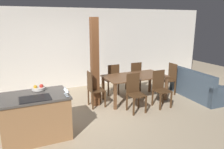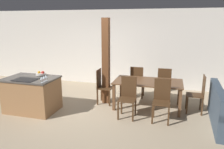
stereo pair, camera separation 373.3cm
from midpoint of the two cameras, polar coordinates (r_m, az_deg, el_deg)
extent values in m
plane|color=tan|center=(5.42, 12.13, -11.84)|extent=(16.00, 16.00, 0.00)
cube|color=silver|center=(7.52, 13.87, 5.91)|extent=(11.20, 0.08, 2.70)
cube|color=#9E7047|center=(5.09, -3.73, -8.08)|extent=(1.26, 0.86, 0.85)
cube|color=#4C4742|center=(4.94, -3.80, -3.28)|extent=(1.30, 0.90, 0.04)
cube|color=black|center=(4.74, -4.64, -3.70)|extent=(0.56, 0.40, 0.01)
cylinder|color=silver|center=(5.15, -1.49, -1.92)|extent=(0.27, 0.27, 0.05)
sphere|color=red|center=(5.11, -0.88, -1.45)|extent=(0.08, 0.08, 0.08)
sphere|color=gold|center=(5.15, -2.14, -1.36)|extent=(0.07, 0.07, 0.07)
cylinder|color=silver|center=(4.43, 1.62, -4.80)|extent=(0.06, 0.06, 0.00)
cylinder|color=silver|center=(4.42, 1.62, -4.28)|extent=(0.01, 0.01, 0.08)
cone|color=silver|center=(4.40, 1.63, -3.38)|extent=(0.07, 0.07, 0.06)
cylinder|color=silver|center=(4.52, 1.89, -4.46)|extent=(0.06, 0.06, 0.00)
cylinder|color=silver|center=(4.50, 1.90, -3.94)|extent=(0.01, 0.01, 0.08)
cone|color=silver|center=(4.48, 1.90, -3.06)|extent=(0.07, 0.07, 0.06)
cylinder|color=silver|center=(4.60, 2.16, -4.13)|extent=(0.06, 0.06, 0.00)
cylinder|color=silver|center=(4.59, 2.16, -3.62)|extent=(0.01, 0.01, 0.08)
cone|color=silver|center=(4.56, 2.17, -2.75)|extent=(0.07, 0.07, 0.06)
cube|color=brown|center=(5.84, 27.66, -3.66)|extent=(1.78, 0.97, 0.03)
cube|color=brown|center=(5.43, 19.52, -8.21)|extent=(0.07, 0.07, 0.71)
cube|color=brown|center=(5.81, 36.15, -8.69)|extent=(0.07, 0.07, 0.71)
cube|color=brown|center=(6.22, 19.04, -5.42)|extent=(0.07, 0.07, 0.71)
cube|color=brown|center=(6.55, 33.66, -6.04)|extent=(0.07, 0.07, 0.71)
cube|color=#472D19|center=(5.11, 24.68, -8.83)|extent=(0.40, 0.40, 0.02)
cube|color=#472D19|center=(5.20, 24.65, -5.31)|extent=(0.38, 0.02, 0.52)
cube|color=#472D19|center=(5.02, 22.68, -11.98)|extent=(0.04, 0.04, 0.45)
cube|color=#472D19|center=(5.08, 26.73, -12.09)|extent=(0.04, 0.04, 0.45)
cube|color=#472D19|center=(5.34, 22.24, -10.38)|extent=(0.04, 0.04, 0.45)
cube|color=#472D19|center=(5.39, 26.03, -10.50)|extent=(0.04, 0.04, 0.45)
cube|color=#472D19|center=(5.31, 33.33, -9.04)|extent=(0.40, 0.40, 0.02)
cube|color=#472D19|center=(5.40, 33.10, -5.65)|extent=(0.38, 0.02, 0.52)
cube|color=#472D19|center=(5.19, 31.68, -12.13)|extent=(0.04, 0.04, 0.45)
cube|color=#472D19|center=(5.31, 35.42, -12.11)|extent=(0.04, 0.04, 0.45)
cube|color=#472D19|center=(5.50, 30.69, -10.59)|extent=(0.04, 0.04, 0.45)
cube|color=#472D19|center=(5.61, 34.22, -10.62)|extent=(0.04, 0.04, 0.45)
cube|color=#472D19|center=(6.58, 22.63, -3.76)|extent=(0.40, 0.40, 0.02)
cube|color=#472D19|center=(6.33, 23.05, -1.94)|extent=(0.38, 0.02, 0.52)
cube|color=#472D19|center=(6.84, 23.76, -5.29)|extent=(0.04, 0.04, 0.45)
cube|color=#472D19|center=(6.80, 20.80, -5.13)|extent=(0.04, 0.04, 0.45)
cube|color=#472D19|center=(6.51, 24.18, -6.26)|extent=(0.04, 0.04, 0.45)
cube|color=#472D19|center=(6.46, 21.06, -6.11)|extent=(0.04, 0.04, 0.45)
cube|color=#472D19|center=(6.74, 29.42, -4.10)|extent=(0.40, 0.40, 0.02)
cube|color=#472D19|center=(6.49, 30.07, -2.33)|extent=(0.38, 0.02, 0.52)
cube|color=#472D19|center=(7.01, 30.27, -5.57)|extent=(0.04, 0.04, 0.45)
cube|color=#472D19|center=(6.93, 27.43, -5.45)|extent=(0.04, 0.04, 0.45)
cube|color=#472D19|center=(6.69, 31.01, -6.52)|extent=(0.04, 0.04, 0.45)
cube|color=#472D19|center=(6.60, 28.04, -6.42)|extent=(0.04, 0.04, 0.45)
cube|color=#472D19|center=(5.77, 15.72, -5.56)|extent=(0.40, 0.40, 0.02)
cube|color=#472D19|center=(5.69, 13.98, -2.89)|extent=(0.02, 0.38, 0.52)
cube|color=#472D19|center=(5.69, 17.36, -8.46)|extent=(0.04, 0.04, 0.45)
cube|color=#472D19|center=(6.02, 17.27, -7.23)|extent=(0.04, 0.04, 0.45)
cube|color=#472D19|center=(5.69, 13.76, -8.25)|extent=(0.04, 0.04, 0.45)
cube|color=#472D19|center=(6.02, 13.88, -7.02)|extent=(0.04, 0.04, 0.45)
cube|color=#472D19|center=(6.28, 38.10, -6.46)|extent=(0.40, 0.40, 0.02)
cube|color=#472D19|center=(6.29, 40.05, -4.18)|extent=(0.02, 0.38, 0.52)
cube|color=#472D19|center=(6.44, 35.75, -7.88)|extent=(0.04, 0.04, 0.45)
cube|color=#472D19|center=(6.14, 36.86, -9.03)|extent=(0.04, 0.04, 0.45)
cube|color=#472D19|center=(6.58, 38.66, -7.91)|extent=(0.04, 0.04, 0.45)
cube|color=#472D19|center=(6.28, 39.90, -9.03)|extent=(0.04, 0.04, 0.45)
cube|color=#3D4C5B|center=(5.92, 44.23, -6.60)|extent=(0.25, 1.84, 0.42)
cube|color=brown|center=(5.67, 16.17, 1.78)|extent=(0.19, 0.19, 2.39)
camera|label=1|loc=(1.87, -70.10, 5.57)|focal=35.00mm
camera|label=2|loc=(1.87, 109.90, -5.57)|focal=35.00mm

